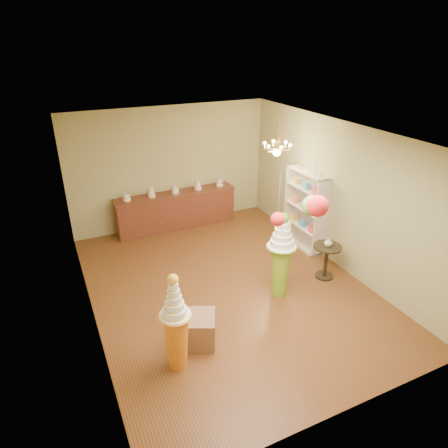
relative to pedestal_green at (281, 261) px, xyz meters
name	(u,v)px	position (x,y,z in m)	size (l,w,h in m)	color
floor	(227,286)	(-0.79, 0.64, -0.73)	(6.50, 6.50, 0.00)	brown
ceiling	(227,134)	(-0.79, 0.64, 2.27)	(6.50, 6.50, 0.00)	white
wall_back	(171,168)	(-0.79, 3.89, 0.77)	(5.00, 0.04, 3.00)	tan
wall_front	(349,324)	(-0.79, -2.61, 0.77)	(5.00, 0.04, 3.00)	tan
wall_left	(83,245)	(-3.29, 0.64, 0.77)	(0.04, 6.50, 3.00)	tan
wall_right	(337,196)	(1.71, 0.64, 0.77)	(0.04, 6.50, 3.00)	tan
pedestal_green	(281,261)	(0.00, 0.00, 0.00)	(0.61, 0.61, 1.69)	#80AE26
pedestal_orange	(176,333)	(-2.33, -0.91, -0.12)	(0.55, 0.55, 1.60)	orange
burlap_riser	(198,329)	(-1.86, -0.56, -0.49)	(0.54, 0.54, 0.49)	#846047
sideboard	(176,210)	(-0.79, 3.61, -0.25)	(3.04, 0.54, 1.16)	#5A291C
shelving_unit	(305,210)	(1.55, 1.44, 0.17)	(0.33, 1.20, 1.80)	beige
round_table	(326,257)	(1.17, 0.12, -0.27)	(0.65, 0.65, 0.71)	black
vase	(328,242)	(1.17, 0.12, 0.07)	(0.16, 0.16, 0.17)	beige
pom_red_left	(318,206)	(-0.61, -1.62, 1.82)	(0.27, 0.27, 0.59)	#443931
pom_green_mid	(313,206)	(-0.40, -1.25, 1.64)	(0.29, 0.29, 0.77)	#443931
pom_red_right	(278,219)	(-1.00, -1.32, 1.59)	(0.19, 0.19, 0.77)	#443931
chandelier	(277,150)	(0.86, 1.68, 1.57)	(0.77, 0.77, 0.85)	#EABC52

